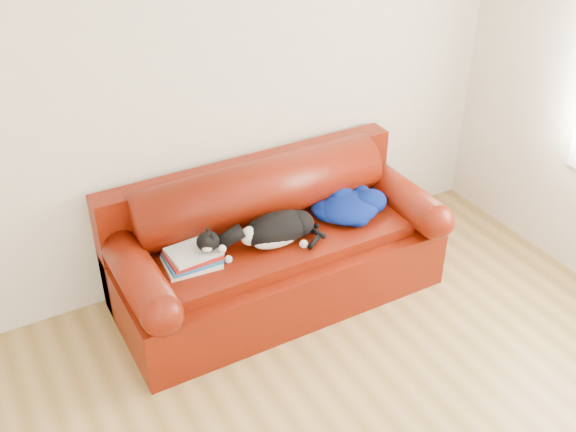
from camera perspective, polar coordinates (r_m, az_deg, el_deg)
name	(u,v)px	position (r m, az deg, el deg)	size (l,w,h in m)	color
room_shell	(423,181)	(2.56, 11.38, 2.92)	(4.52, 4.02, 2.61)	beige
sofa_base	(277,266)	(4.45, -0.91, -4.24)	(2.10, 0.90, 0.50)	#430702
sofa_back	(260,210)	(4.45, -2.43, 0.54)	(2.10, 1.01, 0.88)	#430702
book_stack	(193,257)	(4.04, -8.08, -3.48)	(0.34, 0.27, 0.10)	silver
cat	(277,230)	(4.16, -0.95, -1.18)	(0.65, 0.33, 0.24)	black
blanket	(350,206)	(4.47, 5.27, 0.88)	(0.56, 0.45, 0.15)	#020C40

